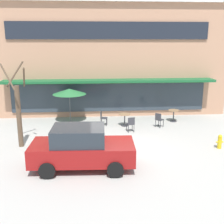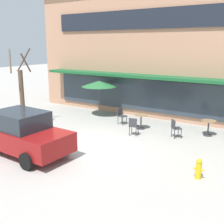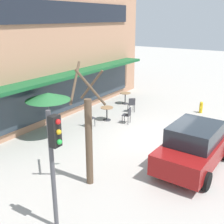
# 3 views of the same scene
# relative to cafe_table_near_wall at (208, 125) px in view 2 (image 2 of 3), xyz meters

# --- Properties ---
(ground_plane) EXTENTS (80.00, 80.00, 0.00)m
(ground_plane) POSITION_rel_cafe_table_near_wall_xyz_m (-4.10, -4.41, -0.52)
(ground_plane) COLOR #ADA8A0
(building_facade) EXTENTS (16.39, 9.10, 7.99)m
(building_facade) POSITION_rel_cafe_table_near_wall_xyz_m (-4.10, 5.55, 3.48)
(building_facade) COLOR tan
(building_facade) RESTS_ON ground
(cafe_table_near_wall) EXTENTS (0.70, 0.70, 0.76)m
(cafe_table_near_wall) POSITION_rel_cafe_table_near_wall_xyz_m (0.00, 0.00, 0.00)
(cafe_table_near_wall) COLOR #333338
(cafe_table_near_wall) RESTS_ON ground
(cafe_table_streetside) EXTENTS (0.70, 0.70, 0.76)m
(cafe_table_streetside) POSITION_rel_cafe_table_near_wall_xyz_m (-3.28, -0.75, 0.00)
(cafe_table_streetside) COLOR #333338
(cafe_table_streetside) RESTS_ON ground
(patio_umbrella_green_folded) EXTENTS (2.10, 2.10, 2.20)m
(patio_umbrella_green_folded) POSITION_rel_cafe_table_near_wall_xyz_m (-6.68, 0.25, 1.51)
(patio_umbrella_green_folded) COLOR #4C4C51
(patio_umbrella_green_folded) RESTS_ON ground
(cafe_chair_0) EXTENTS (0.46, 0.46, 0.89)m
(cafe_chair_0) POSITION_rel_cafe_table_near_wall_xyz_m (-3.07, -1.97, 0.01)
(cafe_chair_0) COLOR #333338
(cafe_chair_0) RESTS_ON ground
(cafe_chair_1) EXTENTS (0.46, 0.46, 0.89)m
(cafe_chair_1) POSITION_rel_cafe_table_near_wall_xyz_m (-4.62, -0.53, 0.01)
(cafe_chair_1) COLOR #333338
(cafe_chair_1) RESTS_ON ground
(cafe_chair_2) EXTENTS (0.57, 0.57, 0.89)m
(cafe_chair_2) POSITION_rel_cafe_table_near_wall_xyz_m (-1.25, -1.18, 0.01)
(cafe_chair_2) COLOR #333338
(cafe_chair_2) RESTS_ON ground
(parked_sedan) EXTENTS (4.27, 2.15, 1.76)m
(parked_sedan) POSITION_rel_cafe_table_near_wall_xyz_m (-5.73, -6.45, 0.36)
(parked_sedan) COLOR maroon
(parked_sedan) RESTS_ON ground
(street_tree) EXTENTS (1.18, 1.24, 4.17)m
(street_tree) POSITION_rel_cafe_table_near_wall_xyz_m (-8.84, -3.78, 1.27)
(street_tree) COLOR brown
(street_tree) RESTS_ON ground
(fire_hydrant) EXTENTS (0.36, 0.20, 0.71)m
(fire_hydrant) POSITION_rel_cafe_table_near_wall_xyz_m (0.91, -4.79, -0.16)
(fire_hydrant) COLOR gold
(fire_hydrant) RESTS_ON ground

